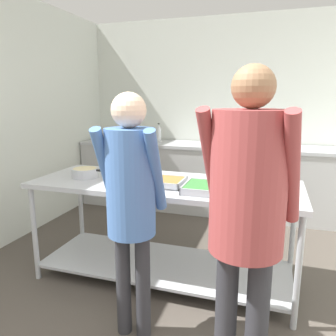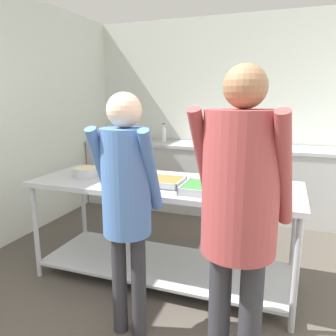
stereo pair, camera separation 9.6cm
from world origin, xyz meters
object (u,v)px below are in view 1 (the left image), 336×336
object	(u,v)px
guest_serving_right	(247,200)
plate_stack	(136,170)
serving_tray_vegetables	(160,182)
sauce_pan	(85,172)
serving_tray_roast	(215,189)
broccoli_bowl	(266,194)
guest_serving_left	(131,191)
water_bottle	(159,133)

from	to	relation	value
guest_serving_right	plate_stack	bearing A→B (deg)	134.20
serving_tray_vegetables	sauce_pan	bearing A→B (deg)	176.71
serving_tray_vegetables	serving_tray_roast	bearing A→B (deg)	-8.96
broccoli_bowl	guest_serving_left	xyz separation A→B (m)	(-0.79, -0.52, 0.10)
sauce_pan	plate_stack	size ratio (longest dim) A/B	1.38
broccoli_bowl	guest_serving_left	bearing A→B (deg)	-146.45
guest_serving_left	guest_serving_right	size ratio (longest dim) A/B	0.93
serving_tray_roast	guest_serving_right	distance (m)	0.78
serving_tray_vegetables	guest_serving_left	xyz separation A→B (m)	(0.03, -0.64, 0.10)
sauce_pan	guest_serving_right	world-z (taller)	guest_serving_right
serving_tray_vegetables	broccoli_bowl	bearing A→B (deg)	-8.02
serving_tray_roast	plate_stack	bearing A→B (deg)	153.04
serving_tray_roast	serving_tray_vegetables	bearing A→B (deg)	171.04
sauce_pan	serving_tray_vegetables	xyz separation A→B (m)	(0.71, -0.04, -0.02)
sauce_pan	guest_serving_left	xyz separation A→B (m)	(0.74, -0.68, 0.08)
sauce_pan	guest_serving_left	bearing A→B (deg)	-42.36
sauce_pan	guest_serving_left	size ratio (longest dim) A/B	0.23
plate_stack	guest_serving_right	bearing A→B (deg)	-45.80
plate_stack	guest_serving_left	distance (m)	1.06
guest_serving_left	broccoli_bowl	bearing A→B (deg)	33.55
plate_stack	guest_serving_left	world-z (taller)	guest_serving_left
broccoli_bowl	guest_serving_left	size ratio (longest dim) A/B	0.12
guest_serving_left	guest_serving_right	world-z (taller)	guest_serving_right
sauce_pan	serving_tray_roast	distance (m)	1.18
water_bottle	sauce_pan	bearing A→B (deg)	-89.50
plate_stack	water_bottle	world-z (taller)	water_bottle
broccoli_bowl	water_bottle	distance (m)	2.65
serving_tray_roast	guest_serving_left	distance (m)	0.72
guest_serving_left	water_bottle	size ratio (longest dim) A/B	6.02
sauce_pan	plate_stack	distance (m)	0.47
plate_stack	broccoli_bowl	world-z (taller)	broccoli_bowl
broccoli_bowl	water_bottle	size ratio (longest dim) A/B	0.69
broccoli_bowl	water_bottle	bearing A→B (deg)	125.79
guest_serving_left	plate_stack	bearing A→B (deg)	111.64
sauce_pan	broccoli_bowl	size ratio (longest dim) A/B	2.03
broccoli_bowl	plate_stack	bearing A→B (deg)	158.73
sauce_pan	serving_tray_roast	xyz separation A→B (m)	(1.17, -0.11, -0.02)
serving_tray_roast	water_bottle	world-z (taller)	water_bottle
plate_stack	serving_tray_vegetables	distance (m)	0.50
serving_tray_roast	broccoli_bowl	world-z (taller)	broccoli_bowl
serving_tray_roast	sauce_pan	bearing A→B (deg)	174.49
sauce_pan	water_bottle	distance (m)	2.00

